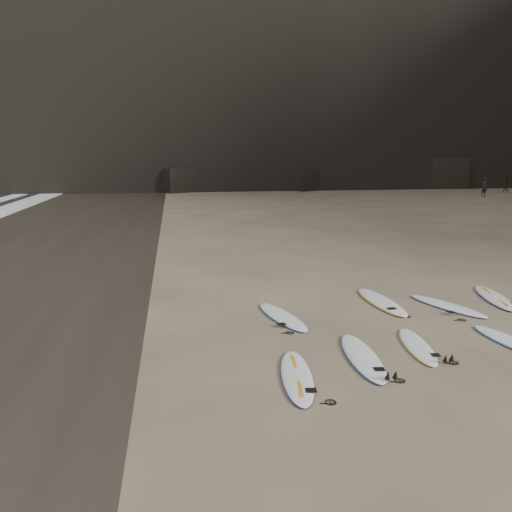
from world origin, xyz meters
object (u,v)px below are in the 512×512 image
(surfboard_0, at_px, (297,376))
(surfboard_8, at_px, (494,297))
(surfboard_1, at_px, (362,356))
(surfboard_6, at_px, (381,301))
(surfboard_7, at_px, (447,306))
(person_b, at_px, (507,185))
(person_a, at_px, (484,187))
(surfboard_2, at_px, (417,346))
(surfboard_5, at_px, (282,316))

(surfboard_0, xyz_separation_m, surfboard_8, (7.01, 4.15, 0.00))
(surfboard_0, relative_size, surfboard_1, 0.94)
(surfboard_6, distance_m, surfboard_8, 3.46)
(surfboard_8, bearing_deg, surfboard_7, -150.54)
(surfboard_6, bearing_deg, surfboard_1, -121.22)
(surfboard_1, distance_m, person_b, 49.43)
(surfboard_1, height_order, person_a, person_a)
(surfboard_0, bearing_deg, surfboard_6, 58.42)
(surfboard_1, xyz_separation_m, surfboard_8, (5.43, 3.48, 0.00))
(surfboard_0, bearing_deg, surfboard_8, 38.61)
(surfboard_6, xyz_separation_m, surfboard_7, (1.66, -0.66, -0.01))
(surfboard_7, bearing_deg, surfboard_6, 136.02)
(surfboard_1, height_order, surfboard_6, surfboard_6)
(surfboard_1, bearing_deg, surfboard_2, 19.78)
(surfboard_0, bearing_deg, surfboard_5, 90.17)
(surfboard_2, relative_size, surfboard_8, 0.84)
(surfboard_7, xyz_separation_m, person_b, (27.25, 35.61, 0.74))
(surfboard_8, xyz_separation_m, person_a, (20.27, 31.21, 0.87))
(surfboard_1, height_order, surfboard_8, surfboard_8)
(surfboard_6, bearing_deg, surfboard_8, -5.26)
(surfboard_8, bearing_deg, surfboard_2, -128.54)
(surfboard_8, bearing_deg, person_b, 67.75)
(surfboard_2, height_order, surfboard_6, surfboard_6)
(surfboard_2, xyz_separation_m, surfboard_8, (4.01, 3.10, 0.01))
(surfboard_7, relative_size, person_a, 1.36)
(surfboard_2, xyz_separation_m, surfboard_7, (2.21, 2.60, 0.01))
(person_b, bearing_deg, surfboard_1, -92.50)
(surfboard_0, distance_m, surfboard_1, 1.72)
(surfboard_5, height_order, surfboard_8, surfboard_8)
(surfboard_7, distance_m, person_a, 38.65)
(surfboard_5, bearing_deg, surfboard_2, -58.24)
(surfboard_1, height_order, surfboard_7, surfboard_1)
(person_b, bearing_deg, surfboard_0, -93.42)
(person_b, bearing_deg, surfboard_6, -93.42)
(surfboard_0, distance_m, surfboard_5, 3.52)
(surfboard_0, relative_size, surfboard_5, 0.98)
(surfboard_2, xyz_separation_m, person_b, (29.46, 38.21, 0.75))
(surfboard_1, distance_m, surfboard_2, 1.47)
(surfboard_1, height_order, person_b, person_b)
(surfboard_7, bearing_deg, surfboard_2, -152.62)
(surfboard_5, xyz_separation_m, surfboard_8, (6.53, 0.66, 0.00))
(surfboard_0, xyz_separation_m, person_a, (27.28, 35.37, 0.87))
(surfboard_7, relative_size, surfboard_8, 0.95)
(surfboard_2, relative_size, surfboard_6, 0.79)
(surfboard_8, relative_size, person_b, 1.67)
(surfboard_8, height_order, person_a, person_a)
(person_a, bearing_deg, surfboard_8, -135.83)
(surfboard_6, relative_size, surfboard_7, 1.12)
(surfboard_0, xyz_separation_m, surfboard_2, (3.01, 1.05, -0.00))
(surfboard_6, xyz_separation_m, surfboard_8, (3.45, -0.15, -0.00))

